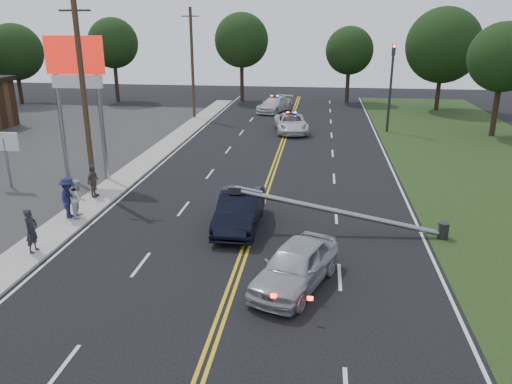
# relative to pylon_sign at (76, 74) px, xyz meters

# --- Properties ---
(ground) EXTENTS (120.00, 120.00, 0.00)m
(ground) POSITION_rel_pylon_sign_xyz_m (10.50, -14.00, -6.00)
(ground) COLOR black
(ground) RESTS_ON ground
(sidewalk) EXTENTS (1.80, 70.00, 0.12)m
(sidewalk) POSITION_rel_pylon_sign_xyz_m (2.10, -4.00, -5.94)
(sidewalk) COLOR #ABA69A
(sidewalk) RESTS_ON ground
(centerline_yellow) EXTENTS (0.36, 80.00, 0.00)m
(centerline_yellow) POSITION_rel_pylon_sign_xyz_m (10.50, -4.00, -5.99)
(centerline_yellow) COLOR gold
(centerline_yellow) RESTS_ON ground
(pylon_sign) EXTENTS (3.20, 0.35, 8.00)m
(pylon_sign) POSITION_rel_pylon_sign_xyz_m (0.00, 0.00, 0.00)
(pylon_sign) COLOR gray
(pylon_sign) RESTS_ON ground
(small_sign) EXTENTS (1.60, 0.14, 3.10)m
(small_sign) POSITION_rel_pylon_sign_xyz_m (-3.50, -2.00, -3.66)
(small_sign) COLOR gray
(small_sign) RESTS_ON ground
(traffic_signal) EXTENTS (0.28, 0.41, 7.05)m
(traffic_signal) POSITION_rel_pylon_sign_xyz_m (18.80, 16.00, -1.79)
(traffic_signal) COLOR #2D2D30
(traffic_signal) RESTS_ON ground
(fallen_streetlight) EXTENTS (9.36, 0.44, 1.91)m
(fallen_streetlight) POSITION_rel_pylon_sign_xyz_m (14.69, -6.00, -5.08)
(fallen_streetlight) COLOR #2D2D30
(fallen_streetlight) RESTS_ON ground
(utility_pole_mid) EXTENTS (1.60, 0.28, 10.00)m
(utility_pole_mid) POSITION_rel_pylon_sign_xyz_m (1.30, -2.00, -0.91)
(utility_pole_mid) COLOR #382619
(utility_pole_mid) RESTS_ON ground
(utility_pole_far) EXTENTS (1.60, 0.28, 10.00)m
(utility_pole_far) POSITION_rel_pylon_sign_xyz_m (1.30, 20.00, -0.91)
(utility_pole_far) COLOR #382619
(utility_pole_far) RESTS_ON ground
(tree_4) EXTENTS (6.04, 6.04, 8.65)m
(tree_4) POSITION_rel_pylon_sign_xyz_m (-20.10, 26.12, -0.38)
(tree_4) COLOR black
(tree_4) RESTS_ON ground
(tree_5) EXTENTS (5.56, 5.56, 9.27)m
(tree_5) POSITION_rel_pylon_sign_xyz_m (-10.19, 29.48, 0.47)
(tree_5) COLOR black
(tree_5) RESTS_ON ground
(tree_6) EXTENTS (6.04, 6.04, 9.81)m
(tree_6) POSITION_rel_pylon_sign_xyz_m (4.09, 31.48, 0.78)
(tree_6) COLOR black
(tree_6) RESTS_ON ground
(tree_7) EXTENTS (5.28, 5.28, 8.36)m
(tree_7) POSITION_rel_pylon_sign_xyz_m (16.11, 32.14, -0.30)
(tree_7) COLOR black
(tree_7) RESTS_ON ground
(tree_8) EXTENTS (7.46, 7.46, 10.23)m
(tree_8) POSITION_rel_pylon_sign_xyz_m (25.15, 27.81, 0.49)
(tree_8) COLOR black
(tree_8) RESTS_ON ground
(tree_9) EXTENTS (5.29, 5.29, 8.79)m
(tree_9) POSITION_rel_pylon_sign_xyz_m (26.97, 15.43, 0.13)
(tree_9) COLOR black
(tree_9) RESTS_ON ground
(crashed_sedan) EXTENTS (1.71, 4.90, 1.62)m
(crashed_sedan) POSITION_rel_pylon_sign_xyz_m (9.90, -5.88, -5.19)
(crashed_sedan) COLOR black
(crashed_sedan) RESTS_ON ground
(waiting_sedan) EXTENTS (3.34, 4.93, 1.56)m
(waiting_sedan) POSITION_rel_pylon_sign_xyz_m (12.65, -10.82, -5.22)
(waiting_sedan) COLOR #B0B2B9
(waiting_sedan) RESTS_ON ground
(emergency_a) EXTENTS (3.37, 5.73, 1.50)m
(emergency_a) POSITION_rel_pylon_sign_xyz_m (10.85, 14.82, -5.25)
(emergency_a) COLOR silver
(emergency_a) RESTS_ON ground
(emergency_b) EXTENTS (3.80, 5.65, 1.52)m
(emergency_b) POSITION_rel_pylon_sign_xyz_m (8.55, 24.44, -5.24)
(emergency_b) COLOR silver
(emergency_b) RESTS_ON ground
(bystander_a) EXTENTS (0.44, 0.65, 1.77)m
(bystander_a) POSITION_rel_pylon_sign_xyz_m (2.34, -9.66, -4.99)
(bystander_a) COLOR #24242B
(bystander_a) RESTS_ON sidewalk
(bystander_b) EXTENTS (0.83, 0.98, 1.79)m
(bystander_b) POSITION_rel_pylon_sign_xyz_m (2.40, -5.87, -4.98)
(bystander_b) COLOR silver
(bystander_b) RESTS_ON sidewalk
(bystander_c) EXTENTS (0.89, 1.33, 1.92)m
(bystander_c) POSITION_rel_pylon_sign_xyz_m (2.03, -6.05, -4.92)
(bystander_c) COLOR #1C1F46
(bystander_c) RESTS_ON sidewalk
(bystander_d) EXTENTS (0.45, 1.00, 1.69)m
(bystander_d) POSITION_rel_pylon_sign_xyz_m (1.86, -3.18, -5.03)
(bystander_d) COLOR #5C4C49
(bystander_d) RESTS_ON sidewalk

